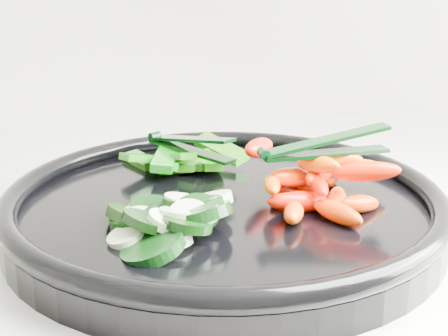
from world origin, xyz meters
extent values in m
cube|color=silver|center=(0.00, 1.70, 0.92)|extent=(2.02, 0.62, 0.03)
cylinder|color=black|center=(0.07, 1.62, 0.94)|extent=(0.45, 0.45, 0.02)
torus|color=black|center=(0.07, 1.62, 0.96)|extent=(0.45, 0.45, 0.02)
cylinder|color=black|center=(0.01, 1.53, 0.96)|extent=(0.06, 0.06, 0.03)
cylinder|color=beige|center=(-0.01, 1.55, 0.96)|extent=(0.04, 0.04, 0.02)
cylinder|color=black|center=(0.00, 1.58, 0.96)|extent=(0.06, 0.06, 0.03)
cylinder|color=beige|center=(0.01, 1.58, 0.96)|extent=(0.05, 0.05, 0.03)
cylinder|color=black|center=(0.01, 1.59, 0.96)|extent=(0.05, 0.05, 0.03)
cylinder|color=#D6F5C4|center=(0.01, 1.59, 0.96)|extent=(0.03, 0.03, 0.02)
cylinder|color=black|center=(0.02, 1.54, 0.96)|extent=(0.04, 0.05, 0.02)
cylinder|color=beige|center=(0.02, 1.54, 0.96)|extent=(0.04, 0.04, 0.02)
cylinder|color=black|center=(0.03, 1.58, 0.96)|extent=(0.05, 0.05, 0.02)
cylinder|color=#E0FCC9|center=(0.02, 1.59, 0.96)|extent=(0.03, 0.03, 0.02)
cylinder|color=black|center=(0.00, 1.57, 0.96)|extent=(0.05, 0.06, 0.02)
cylinder|color=beige|center=(0.01, 1.58, 0.96)|extent=(0.04, 0.04, 0.01)
cylinder|color=black|center=(0.00, 1.58, 0.96)|extent=(0.05, 0.05, 0.01)
cylinder|color=#E4FBC8|center=(0.00, 1.58, 0.96)|extent=(0.03, 0.03, 0.01)
cylinder|color=black|center=(0.00, 1.58, 0.96)|extent=(0.05, 0.05, 0.02)
cylinder|color=beige|center=(0.01, 1.57, 0.96)|extent=(0.05, 0.05, 0.02)
cylinder|color=black|center=(0.05, 1.56, 0.97)|extent=(0.06, 0.06, 0.03)
cylinder|color=beige|center=(0.04, 1.55, 0.97)|extent=(0.05, 0.05, 0.02)
cylinder|color=black|center=(0.04, 1.58, 0.97)|extent=(0.05, 0.05, 0.02)
cylinder|color=beige|center=(0.04, 1.58, 0.97)|extent=(0.05, 0.05, 0.02)
cylinder|color=black|center=(0.00, 1.55, 0.97)|extent=(0.04, 0.04, 0.02)
cylinder|color=#E3FBC9|center=(0.02, 1.55, 0.97)|extent=(0.04, 0.04, 0.02)
cylinder|color=black|center=(0.04, 1.56, 0.97)|extent=(0.05, 0.05, 0.03)
cylinder|color=beige|center=(0.04, 1.55, 0.97)|extent=(0.04, 0.04, 0.02)
cylinder|color=black|center=(0.04, 1.56, 0.97)|extent=(0.06, 0.06, 0.02)
cylinder|color=#B1CEA5|center=(0.06, 1.58, 0.97)|extent=(0.05, 0.05, 0.02)
cylinder|color=black|center=(0.03, 1.54, 0.97)|extent=(0.05, 0.05, 0.02)
cylinder|color=beige|center=(0.03, 1.56, 0.97)|extent=(0.05, 0.05, 0.02)
ellipsoid|color=#EB4000|center=(0.16, 1.58, 0.96)|extent=(0.03, 0.05, 0.03)
ellipsoid|color=#F81700|center=(0.13, 1.59, 0.96)|extent=(0.05, 0.02, 0.03)
ellipsoid|color=#DE5700|center=(0.15, 1.56, 0.96)|extent=(0.04, 0.05, 0.02)
ellipsoid|color=#FF1500|center=(0.14, 1.62, 0.96)|extent=(0.03, 0.05, 0.02)
ellipsoid|color=#EF2400|center=(0.18, 1.57, 0.96)|extent=(0.05, 0.04, 0.03)
ellipsoid|color=red|center=(0.13, 1.62, 0.96)|extent=(0.05, 0.04, 0.02)
ellipsoid|color=#ED2E00|center=(0.12, 1.56, 0.96)|extent=(0.03, 0.05, 0.02)
ellipsoid|color=#FA1A00|center=(0.14, 1.59, 0.96)|extent=(0.04, 0.03, 0.02)
ellipsoid|color=#E93700|center=(0.18, 1.64, 0.96)|extent=(0.04, 0.05, 0.02)
ellipsoid|color=#FF2500|center=(0.16, 1.64, 0.96)|extent=(0.05, 0.04, 0.02)
ellipsoid|color=#FF5300|center=(0.11, 1.59, 0.98)|extent=(0.02, 0.05, 0.02)
ellipsoid|color=#E54F00|center=(0.19, 1.63, 0.98)|extent=(0.04, 0.05, 0.03)
ellipsoid|color=#E94200|center=(0.15, 1.60, 0.98)|extent=(0.03, 0.04, 0.02)
ellipsoid|color=#FF0F00|center=(0.15, 1.59, 0.98)|extent=(0.02, 0.04, 0.02)
ellipsoid|color=#FE1E00|center=(0.13, 1.61, 0.98)|extent=(0.06, 0.04, 0.03)
ellipsoid|color=#E85000|center=(0.20, 1.62, 0.98)|extent=(0.06, 0.02, 0.02)
ellipsoid|color=#ED5600|center=(0.15, 1.60, 0.99)|extent=(0.04, 0.05, 0.02)
ellipsoid|color=red|center=(0.11, 1.65, 0.99)|extent=(0.04, 0.05, 0.02)
ellipsoid|color=#ED4700|center=(0.17, 1.60, 0.99)|extent=(0.05, 0.03, 0.02)
ellipsoid|color=#ED1C00|center=(0.18, 1.57, 0.99)|extent=(0.06, 0.04, 0.02)
cube|color=#0E6609|center=(0.06, 1.71, 0.96)|extent=(0.04, 0.06, 0.02)
cube|color=#1B6309|center=(0.07, 1.71, 0.96)|extent=(0.02, 0.05, 0.02)
cube|color=#1D690A|center=(0.05, 1.71, 0.96)|extent=(0.05, 0.04, 0.01)
cube|color=#0C690A|center=(0.05, 1.71, 0.96)|extent=(0.07, 0.04, 0.02)
cube|color=#1C6209|center=(0.01, 1.73, 0.96)|extent=(0.04, 0.05, 0.01)
cube|color=#1B740B|center=(0.03, 1.71, 0.96)|extent=(0.03, 0.07, 0.03)
cube|color=#0C6F0A|center=(0.04, 1.71, 0.97)|extent=(0.03, 0.05, 0.02)
cube|color=#186409|center=(0.01, 1.71, 0.97)|extent=(0.05, 0.04, 0.02)
cube|color=#0A7010|center=(0.03, 1.71, 0.97)|extent=(0.03, 0.07, 0.01)
cube|color=#0D6F0A|center=(0.09, 1.73, 0.97)|extent=(0.05, 0.07, 0.02)
cylinder|color=black|center=(0.10, 1.60, 1.00)|extent=(0.01, 0.01, 0.01)
cube|color=black|center=(0.16, 1.60, 1.00)|extent=(0.11, 0.03, 0.00)
cube|color=black|center=(0.16, 1.60, 1.01)|extent=(0.11, 0.03, 0.02)
cylinder|color=black|center=(0.02, 1.75, 0.98)|extent=(0.01, 0.01, 0.01)
cube|color=black|center=(0.06, 1.71, 0.97)|extent=(0.08, 0.10, 0.00)
cube|color=black|center=(0.06, 1.71, 0.99)|extent=(0.08, 0.10, 0.02)
camera|label=1|loc=(-0.01, 1.13, 1.15)|focal=50.00mm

